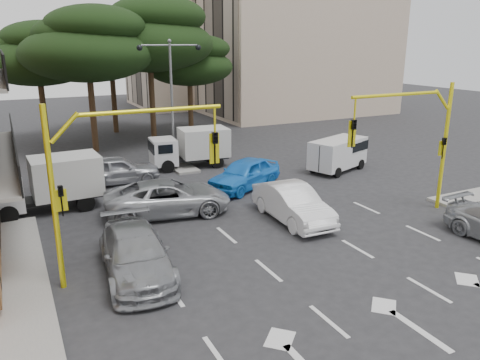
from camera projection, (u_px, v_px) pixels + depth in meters
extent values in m
plane|color=#28282B|center=(315.00, 259.00, 17.34)|extent=(120.00, 120.00, 0.00)
cube|color=gray|center=(174.00, 162.00, 31.05)|extent=(1.40, 6.00, 0.15)
cube|color=#C6AD94|center=(299.00, 30.00, 50.81)|extent=(20.00, 12.00, 18.00)
cube|color=black|center=(214.00, 34.00, 46.64)|extent=(0.12, 11.04, 16.20)
cube|color=#C6AD94|center=(198.00, 40.00, 58.39)|extent=(16.00, 12.00, 16.00)
cube|color=black|center=(134.00, 44.00, 55.08)|extent=(0.12, 11.04, 14.20)
cylinder|color=#382616|center=(93.00, 118.00, 33.80)|extent=(0.44, 0.44, 4.95)
ellipsoid|color=black|center=(88.00, 54.00, 32.53)|extent=(9.15, 9.15, 3.87)
ellipsoid|color=black|center=(95.00, 26.00, 31.92)|extent=(6.86, 6.86, 2.86)
ellipsoid|color=black|center=(78.00, 34.00, 32.20)|extent=(6.07, 6.07, 2.64)
cylinder|color=#382616|center=(153.00, 107.00, 37.59)|extent=(0.44, 0.44, 5.40)
ellipsoid|color=black|center=(149.00, 44.00, 36.21)|extent=(9.98, 9.98, 4.22)
ellipsoid|color=black|center=(157.00, 16.00, 35.55)|extent=(7.49, 7.49, 3.12)
ellipsoid|color=black|center=(141.00, 25.00, 35.85)|extent=(6.62, 6.62, 2.88)
cylinder|color=#382616|center=(44.00, 116.00, 36.01)|extent=(0.44, 0.44, 4.50)
ellipsoid|color=black|center=(38.00, 62.00, 34.86)|extent=(8.32, 8.32, 3.52)
ellipsoid|color=black|center=(44.00, 38.00, 34.29)|extent=(6.24, 6.24, 2.60)
ellipsoid|color=black|center=(28.00, 45.00, 34.56)|extent=(5.52, 5.52, 2.40)
cylinder|color=#382616|center=(191.00, 109.00, 41.21)|extent=(0.44, 0.44, 4.05)
ellipsoid|color=black|center=(189.00, 67.00, 40.18)|extent=(7.49, 7.49, 3.17)
ellipsoid|color=black|center=(197.00, 49.00, 39.66)|extent=(5.62, 5.62, 2.34)
ellipsoid|color=black|center=(182.00, 54.00, 39.92)|extent=(4.97, 4.97, 2.16)
cylinder|color=#382616|center=(114.00, 104.00, 41.09)|extent=(0.44, 0.44, 4.95)
ellipsoid|color=black|center=(110.00, 52.00, 39.82)|extent=(9.15, 9.15, 3.87)
ellipsoid|color=black|center=(117.00, 29.00, 39.21)|extent=(6.86, 6.86, 2.86)
ellipsoid|color=black|center=(102.00, 36.00, 39.49)|extent=(6.07, 6.07, 2.64)
cylinder|color=yellow|center=(444.00, 147.00, 21.89)|extent=(0.18, 0.18, 6.00)
cylinder|color=yellow|center=(442.00, 100.00, 21.02)|extent=(0.95, 0.14, 0.95)
cylinder|color=yellow|center=(397.00, 95.00, 19.74)|extent=(4.80, 0.14, 0.14)
cylinder|color=yellow|center=(355.00, 109.00, 18.93)|extent=(0.08, 0.08, 0.90)
imported|color=black|center=(353.00, 134.00, 19.22)|extent=(0.20, 0.24, 1.20)
cube|color=yellow|center=(352.00, 134.00, 19.29)|extent=(0.36, 0.06, 1.10)
imported|color=black|center=(444.00, 148.00, 21.67)|extent=(0.16, 0.20, 1.00)
cube|color=yellow|center=(442.00, 148.00, 21.76)|extent=(0.35, 0.08, 0.70)
cylinder|color=yellow|center=(54.00, 201.00, 14.52)|extent=(0.18, 0.18, 6.00)
cylinder|color=yellow|center=(65.00, 128.00, 14.12)|extent=(0.95, 0.14, 0.95)
cylinder|color=yellow|center=(153.00, 110.00, 15.20)|extent=(4.80, 0.14, 0.14)
cylinder|color=yellow|center=(215.00, 119.00, 16.27)|extent=(0.08, 0.08, 0.90)
imported|color=black|center=(215.00, 149.00, 16.57)|extent=(0.20, 0.24, 1.20)
cube|color=yellow|center=(214.00, 148.00, 16.64)|extent=(0.36, 0.06, 1.10)
imported|color=black|center=(62.00, 201.00, 14.49)|extent=(0.16, 0.20, 1.00)
cube|color=yellow|center=(61.00, 200.00, 14.57)|extent=(0.35, 0.08, 0.70)
cylinder|color=slate|center=(172.00, 104.00, 29.96)|extent=(0.16, 0.16, 7.50)
cylinder|color=slate|center=(155.00, 45.00, 28.54)|extent=(1.80, 0.10, 0.10)
sphere|color=black|center=(139.00, 48.00, 28.15)|extent=(0.36, 0.36, 0.36)
cylinder|color=slate|center=(183.00, 45.00, 29.31)|extent=(1.80, 0.10, 0.10)
sphere|color=black|center=(198.00, 47.00, 29.78)|extent=(0.36, 0.36, 0.36)
sphere|color=slate|center=(169.00, 41.00, 28.85)|extent=(0.24, 0.24, 0.24)
imported|color=white|center=(293.00, 203.00, 20.89)|extent=(1.88, 4.96, 1.62)
imported|color=#1B7DE3|center=(244.00, 174.00, 25.54)|extent=(5.19, 3.90, 1.65)
imported|color=gray|center=(136.00, 254.00, 16.02)|extent=(2.70, 5.53, 1.55)
imported|color=#ADB0B6|center=(168.00, 198.00, 21.69)|extent=(6.15, 3.58, 1.61)
imported|color=#A5A6AD|center=(117.00, 170.00, 26.39)|extent=(4.86, 2.26, 1.61)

